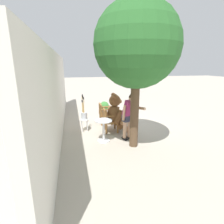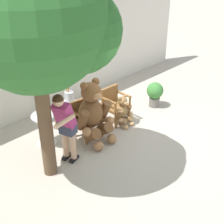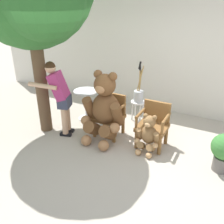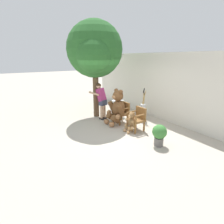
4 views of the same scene
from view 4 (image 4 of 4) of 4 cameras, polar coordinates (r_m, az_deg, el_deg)
ground_plane at (r=6.65m, az=1.26°, el=-5.67°), size 60.00×60.00×0.00m
back_wall at (r=7.83m, az=16.13°, el=7.88°), size 10.00×0.16×2.80m
wooden_chair_left at (r=7.19m, az=3.31°, el=0.03°), size 0.57×0.53×0.86m
wooden_chair_right at (r=6.50m, az=8.22°, el=-2.03°), size 0.56×0.52×0.86m
teddy_bear_large at (r=6.98m, az=1.61°, el=1.55°), size 0.86×0.81×1.43m
teddy_bear_small at (r=6.35m, az=6.25°, el=-3.25°), size 0.46×0.43×0.77m
person_visitor at (r=7.56m, az=-3.53°, el=4.50°), size 0.71×0.62×1.56m
white_stool at (r=7.57m, az=9.93°, el=-0.15°), size 0.34×0.34×0.46m
brush_bucket at (r=7.49m, az=10.06°, el=2.00°), size 0.22×0.22×0.93m
round_side_table at (r=8.03m, az=1.90°, el=1.81°), size 0.56×0.56×0.72m
patio_tree at (r=7.63m, az=-5.70°, el=19.29°), size 2.45×2.33×4.09m
potted_plant at (r=5.52m, az=15.20°, el=-6.84°), size 0.44×0.44×0.68m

